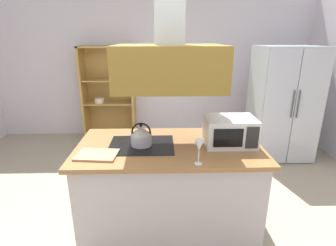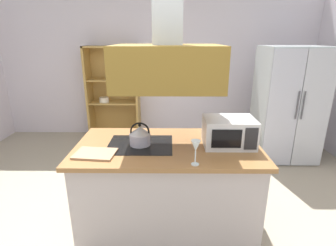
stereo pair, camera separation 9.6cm
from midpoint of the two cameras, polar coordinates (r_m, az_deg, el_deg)
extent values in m
plane|color=#A1947E|center=(2.78, -4.06, -23.77)|extent=(7.80, 7.80, 0.00)
cube|color=silver|center=(5.09, -1.79, 12.55)|extent=(6.00, 0.12, 2.70)
cube|color=#BBAFAD|center=(2.67, 0.99, -14.11)|extent=(1.64, 0.85, 0.86)
cube|color=#966639|center=(2.46, 1.05, -5.24)|extent=(1.72, 0.93, 0.04)
cube|color=black|center=(2.46, -4.98, -4.74)|extent=(0.60, 0.48, 0.00)
cube|color=olive|center=(2.27, 1.16, 12.20)|extent=(0.90, 0.70, 0.36)
cube|color=#B6C0BF|center=(4.46, 25.21, 3.73)|extent=(0.90, 0.72, 1.74)
cube|color=#B2B6C3|center=(4.04, 24.42, 2.45)|extent=(0.44, 0.03, 1.70)
cube|color=#B7BCC2|center=(4.24, 29.98, 2.31)|extent=(0.44, 0.03, 1.70)
cylinder|color=#4C4C51|center=(4.07, 27.12, 3.45)|extent=(0.02, 0.02, 0.40)
cylinder|color=#4C4C51|center=(4.11, 28.12, 3.42)|extent=(0.02, 0.02, 0.40)
cube|color=#B38943|center=(5.12, -16.34, 6.26)|extent=(0.04, 0.40, 1.71)
cube|color=#B38943|center=(4.93, -6.09, 6.46)|extent=(0.04, 0.40, 1.71)
cube|color=#B38943|center=(4.90, -11.94, 16.03)|extent=(0.95, 0.40, 0.03)
cube|color=#B38943|center=(5.23, -10.76, -2.39)|extent=(0.95, 0.40, 0.08)
cube|color=#B38943|center=(5.19, -10.90, 6.83)|extent=(0.95, 0.02, 1.71)
cube|color=#B38943|center=(5.04, -11.19, 4.48)|extent=(0.87, 0.36, 0.02)
cube|color=#B38943|center=(4.96, -11.50, 9.29)|extent=(0.87, 0.36, 0.02)
cylinder|color=beige|center=(5.02, -13.25, 4.73)|extent=(0.18, 0.18, 0.05)
cylinder|color=beige|center=(5.01, -13.28, 5.23)|extent=(0.17, 0.17, 0.05)
cylinder|color=silver|center=(4.89, -10.32, 10.08)|extent=(0.01, 0.01, 0.12)
cone|color=silver|center=(4.87, -10.38, 11.24)|extent=(0.07, 0.07, 0.08)
cylinder|color=silver|center=(4.86, -8.53, 10.13)|extent=(0.01, 0.01, 0.12)
cone|color=silver|center=(4.85, -8.58, 11.30)|extent=(0.07, 0.07, 0.08)
cylinder|color=#B4B0C3|center=(2.44, -5.02, -3.54)|extent=(0.20, 0.20, 0.11)
cone|color=#B9B8C0|center=(2.41, -5.07, -1.60)|extent=(0.19, 0.19, 0.07)
sphere|color=black|center=(2.39, -5.11, -0.49)|extent=(0.03, 0.03, 0.03)
torus|color=black|center=(2.41, -5.06, -1.92)|extent=(0.18, 0.02, 0.18)
cube|color=tan|center=(2.33, -14.51, -6.53)|extent=(0.36, 0.27, 0.02)
cube|color=silver|center=(2.48, 14.23, -1.90)|extent=(0.46, 0.34, 0.26)
cube|color=black|center=(2.31, 13.87, -3.40)|extent=(0.26, 0.01, 0.17)
cube|color=#262628|center=(2.37, 18.87, -3.33)|extent=(0.11, 0.01, 0.20)
cylinder|color=silver|center=(2.11, 7.25, -8.94)|extent=(0.06, 0.06, 0.01)
cylinder|color=silver|center=(2.08, 7.32, -7.52)|extent=(0.01, 0.01, 0.11)
cone|color=silver|center=(2.04, 7.43, -5.00)|extent=(0.08, 0.08, 0.09)
camera|label=1|loc=(0.05, -89.00, 0.33)|focal=27.83mm
camera|label=2|loc=(0.05, 91.00, -0.33)|focal=27.83mm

